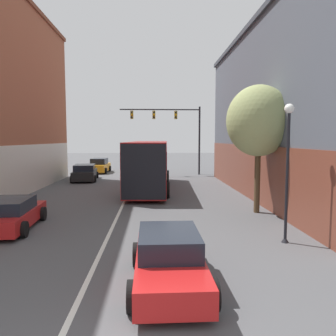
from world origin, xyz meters
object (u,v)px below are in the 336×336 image
traffic_signal_gantry (174,124)px  parked_car_left_mid (9,214)px  street_lamp (288,161)px  street_tree_near (259,121)px  bus (149,163)px  parked_car_left_near (85,173)px  parked_car_left_far (100,166)px  hatchback_foreground (169,259)px

traffic_signal_gantry → parked_car_left_mid: bearing=-111.5°
street_lamp → street_tree_near: bearing=84.2°
bus → traffic_signal_gantry: traffic_signal_gantry is taller
parked_car_left_near → street_tree_near: (10.96, -12.83, 3.76)m
parked_car_left_mid → street_lamp: street_lamp is taller
bus → traffic_signal_gantry: size_ratio=1.44×
parked_car_left_near → street_tree_near: street_tree_near is taller
traffic_signal_gantry → street_lamp: 21.97m
parked_car_left_near → bus: bearing=-138.6°
parked_car_left_near → traffic_signal_gantry: (7.92, 4.23, 4.36)m
parked_car_left_mid → traffic_signal_gantry: bearing=-25.1°
bus → traffic_signal_gantry: bearing=-11.4°
bus → street_tree_near: size_ratio=1.88×
parked_car_left_near → street_tree_near: bearing=-145.6°
street_lamp → parked_car_left_near: bearing=121.0°
parked_car_left_mid → parked_car_left_far: bearing=-3.5°
bus → parked_car_left_mid: bearing=154.4°
hatchback_foreground → traffic_signal_gantry: 25.22m
parked_car_left_far → bus: bearing=-153.3°
parked_car_left_near → street_lamp: bearing=-155.1°
hatchback_foreground → traffic_signal_gantry: size_ratio=0.50×
street_tree_near → parked_car_left_near: bearing=130.5°
parked_car_left_mid → street_lamp: size_ratio=0.88×
street_lamp → traffic_signal_gantry: bearing=96.7°
parked_car_left_near → street_lamp: size_ratio=0.99×
parked_car_left_far → traffic_signal_gantry: traffic_signal_gantry is taller
parked_car_left_far → traffic_signal_gantry: bearing=-104.9°
hatchback_foreground → street_tree_near: (4.64, 7.72, 3.80)m
bus → parked_car_left_near: (-5.62, 5.16, -1.24)m
hatchback_foreground → parked_car_left_mid: size_ratio=0.96×
parked_car_left_mid → traffic_signal_gantry: (7.73, 19.60, 4.43)m
bus → street_lamp: size_ratio=2.42×
street_tree_near → bus: bearing=124.8°
parked_car_left_mid → traffic_signal_gantry: size_ratio=0.52×
parked_car_left_far → hatchback_foreground: bearing=-165.4°
bus → parked_car_left_mid: (-5.43, -10.21, -1.30)m
traffic_signal_gantry → street_lamp: (2.57, -21.71, -2.20)m
hatchback_foreground → parked_car_left_mid: bearing=49.1°
hatchback_foreground → parked_car_left_near: 21.50m
parked_car_left_far → street_tree_near: street_tree_near is taller
hatchback_foreground → parked_car_left_far: parked_car_left_far is taller
hatchback_foreground → parked_car_left_far: size_ratio=0.94×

